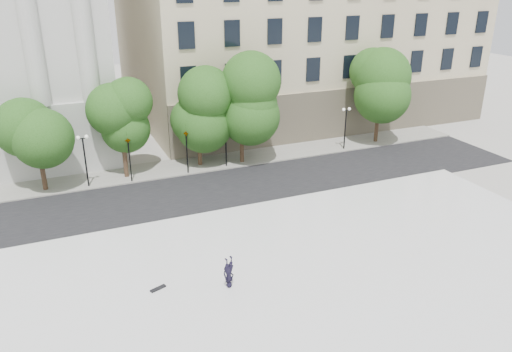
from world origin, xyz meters
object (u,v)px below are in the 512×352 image
object	(u,v)px
traffic_light_west	(127,137)
skateboard	(158,288)
traffic_light_east	(186,131)
person_lying	(229,283)

from	to	relation	value
traffic_light_west	skateboard	world-z (taller)	traffic_light_west
traffic_light_west	traffic_light_east	bearing A→B (deg)	-0.00
traffic_light_west	person_lying	xyz separation A→B (m)	(2.03, -17.07, -3.05)
traffic_light_east	skateboard	distance (m)	17.27
traffic_light_west	person_lying	distance (m)	17.45
person_lying	traffic_light_west	bearing A→B (deg)	79.51
person_lying	skateboard	xyz separation A→B (m)	(-3.42, 1.20, -0.19)
person_lying	traffic_light_east	bearing A→B (deg)	64.14
person_lying	skateboard	size ratio (longest dim) A/B	2.05
traffic_light_east	person_lying	world-z (taller)	traffic_light_east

